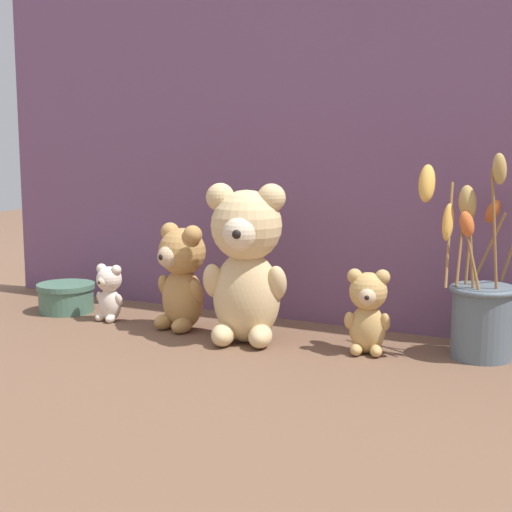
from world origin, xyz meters
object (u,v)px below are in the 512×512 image
Objects in this scene: teddy_bear_tiny at (109,291)px; flower_vase at (480,301)px; teddy_bear_small at (368,310)px; teddy_bear_medium at (181,275)px; decorative_tin_tall at (66,297)px; teddy_bear_large at (245,260)px.

teddy_bear_tiny is 0.65m from flower_vase.
teddy_bear_small is 1.27× the size of teddy_bear_tiny.
teddy_bear_medium reaches higher than teddy_bear_small.
teddy_bear_medium is at bearing -2.46° from decorative_tin_tall.
teddy_bear_large is 0.21m from teddy_bear_small.
flower_vase is at bearing 5.92° from teddy_bear_tiny.
teddy_bear_medium is at bearing 169.79° from teddy_bear_large.
teddy_bear_large is 1.96× the size of teddy_bear_small.
flower_vase is (0.36, 0.08, -0.05)m from teddy_bear_large.
teddy_bear_tiny reaches higher than decorative_tin_tall.
teddy_bear_small is 0.17m from flower_vase.
teddy_bear_large is 0.43m from decorative_tin_tall.
teddy_bear_large reaches higher than decorative_tin_tall.
teddy_bear_large reaches higher than teddy_bear_medium.
flower_vase is (0.16, 0.06, 0.02)m from teddy_bear_small.
flower_vase reaches higher than teddy_bear_medium.
teddy_bear_medium is 1.68× the size of decorative_tin_tall.
teddy_bear_small is 0.43× the size of flower_vase.
teddy_bear_small is at bearing -160.60° from flower_vase.
teddy_bear_large reaches higher than teddy_bear_small.
teddy_bear_tiny is at bearing -174.08° from flower_vase.
teddy_bear_medium is at bearing 3.08° from teddy_bear_tiny.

